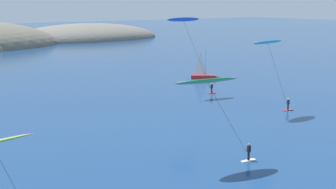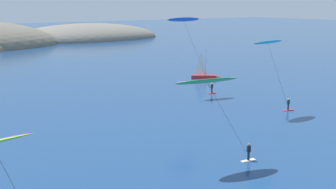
{
  "view_description": "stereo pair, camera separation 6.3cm",
  "coord_description": "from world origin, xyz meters",
  "px_view_note": "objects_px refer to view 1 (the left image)",
  "views": [
    {
      "loc": [
        -24.66,
        -11.04,
        14.44
      ],
      "look_at": [
        0.86,
        25.69,
        4.67
      ],
      "focal_mm": 45.0,
      "sensor_mm": 36.0,
      "label": 1
    },
    {
      "loc": [
        -24.61,
        -11.08,
        14.44
      ],
      "look_at": [
        0.86,
        25.69,
        4.67
      ],
      "focal_mm": 45.0,
      "sensor_mm": 36.0,
      "label": 2
    }
  ],
  "objects_px": {
    "kitesurfer_cyan": "(269,48)",
    "kitesurfer_green": "(210,86)",
    "kitesurfer_blue": "(186,26)",
    "sailboat_near": "(205,75)"
  },
  "relations": [
    {
      "from": "kitesurfer_cyan",
      "to": "kitesurfer_green",
      "type": "bearing_deg",
      "value": -152.0
    },
    {
      "from": "kitesurfer_blue",
      "to": "kitesurfer_green",
      "type": "distance_m",
      "value": 29.98
    },
    {
      "from": "kitesurfer_blue",
      "to": "kitesurfer_green",
      "type": "xyz_separation_m",
      "value": [
        -16.27,
        -24.93,
        -3.54
      ]
    },
    {
      "from": "sailboat_near",
      "to": "kitesurfer_cyan",
      "type": "distance_m",
      "value": 29.0
    },
    {
      "from": "sailboat_near",
      "to": "kitesurfer_blue",
      "type": "bearing_deg",
      "value": -140.96
    },
    {
      "from": "sailboat_near",
      "to": "kitesurfer_blue",
      "type": "xyz_separation_m",
      "value": [
        -12.57,
        -10.19,
        10.39
      ]
    },
    {
      "from": "sailboat_near",
      "to": "kitesurfer_cyan",
      "type": "xyz_separation_m",
      "value": [
        -10.89,
        -25.57,
        8.25
      ]
    },
    {
      "from": "kitesurfer_green",
      "to": "sailboat_near",
      "type": "bearing_deg",
      "value": 50.61
    },
    {
      "from": "kitesurfer_blue",
      "to": "sailboat_near",
      "type": "bearing_deg",
      "value": 39.04
    },
    {
      "from": "kitesurfer_cyan",
      "to": "kitesurfer_blue",
      "type": "distance_m",
      "value": 15.62
    }
  ]
}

